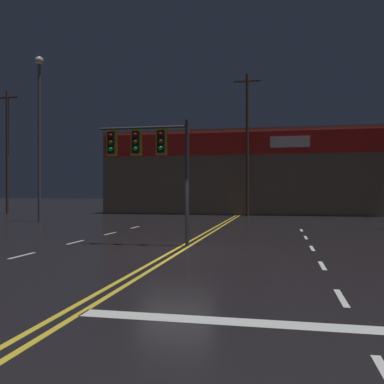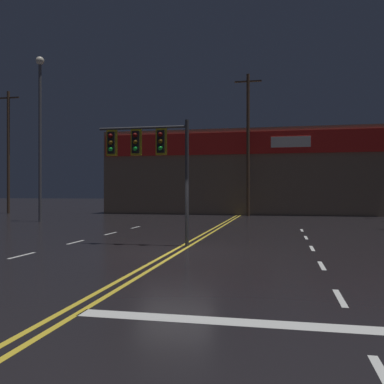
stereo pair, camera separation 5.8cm
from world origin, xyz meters
name	(u,v)px [view 2 (the right image)]	position (x,y,z in m)	size (l,w,h in m)	color
ground_plane	(176,252)	(0.00, 0.00, 0.00)	(200.00, 200.00, 0.00)	black
road_markings	(191,258)	(0.80, -1.28, 0.00)	(13.50, 60.00, 0.01)	gold
traffic_signal_median	(147,149)	(-1.48, 1.51, 3.60)	(3.50, 0.36, 4.67)	#38383D
streetlight_far_left	(40,119)	(-12.42, 12.21, 6.93)	(0.56, 0.56, 11.11)	#59595E
building_backdrop	(244,174)	(0.00, 27.38, 3.72)	(24.46, 10.23, 7.42)	#7A6651
utility_pole_row	(256,141)	(1.48, 21.29, 6.11)	(45.94, 0.26, 12.48)	#4C3828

